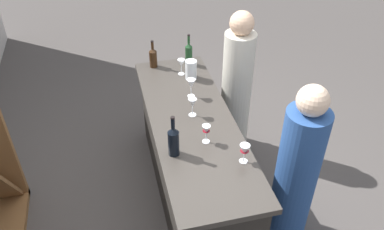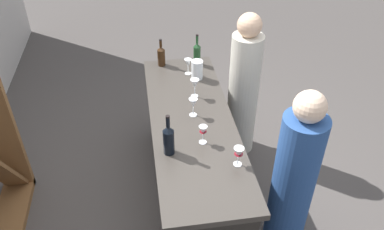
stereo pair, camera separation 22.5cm
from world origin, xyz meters
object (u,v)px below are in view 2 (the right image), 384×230
object	(u,v)px
wine_glass_far_center	(193,104)
wine_glass_near_right	(188,63)
wine_glass_far_left	(203,131)
person_center_guest	(294,178)
wine_bottle_leftmost_near_black	(169,139)
wine_bottle_second_left_olive_green	(197,53)
water_pitcher	(197,70)
wine_glass_near_center	(195,84)
wine_glass_near_left	(239,154)
wine_bottle_center_amber_brown	(161,56)
person_left_guest	(243,91)

from	to	relation	value
wine_glass_far_center	wine_glass_near_right	bearing A→B (deg)	-4.57
wine_glass_far_left	person_center_guest	world-z (taller)	person_center_guest
wine_bottle_leftmost_near_black	wine_bottle_second_left_olive_green	distance (m)	1.33
wine_glass_far_center	water_pitcher	world-z (taller)	water_pitcher
wine_glass_near_center	wine_bottle_second_left_olive_green	bearing A→B (deg)	-11.31
wine_glass_near_left	wine_glass_far_left	xyz separation A→B (m)	(0.27, 0.20, 0.01)
wine_glass_near_left	water_pitcher	distance (m)	1.20
water_pitcher	person_center_guest	bearing A→B (deg)	-155.05
wine_glass_near_center	person_center_guest	world-z (taller)	person_center_guest
wine_bottle_center_amber_brown	wine_glass_near_center	size ratio (longest dim) A/B	1.62
wine_glass_near_right	wine_bottle_second_left_olive_green	bearing A→B (deg)	-33.85
wine_bottle_second_left_olive_green	person_center_guest	world-z (taller)	person_center_guest
wine_bottle_second_left_olive_green	wine_glass_far_center	distance (m)	0.85
wine_glass_near_center	wine_glass_near_left	bearing A→B (deg)	-169.34
wine_glass_near_left	water_pitcher	size ratio (longest dim) A/B	0.84
water_pitcher	wine_glass_near_right	bearing A→B (deg)	37.60
wine_bottle_leftmost_near_black	wine_bottle_second_left_olive_green	xyz separation A→B (m)	(1.27, -0.41, -0.01)
wine_bottle_leftmost_near_black	person_left_guest	distance (m)	1.33
wine_glass_near_center	person_left_guest	bearing A→B (deg)	-62.19
wine_glass_near_left	wine_bottle_center_amber_brown	bearing A→B (deg)	15.23
wine_glass_near_center	wine_glass_far_center	xyz separation A→B (m)	(-0.27, 0.06, -0.01)
wine_bottle_center_amber_brown	wine_glass_near_right	xyz separation A→B (m)	(-0.21, -0.24, 0.01)
wine_glass_near_right	person_center_guest	xyz separation A→B (m)	(-1.29, -0.63, -0.33)
person_left_guest	person_center_guest	bearing A→B (deg)	89.25
wine_glass_near_left	wine_glass_near_center	world-z (taller)	wine_glass_near_center
wine_glass_far_left	person_left_guest	world-z (taller)	person_left_guest
wine_bottle_second_left_olive_green	wine_glass_near_left	size ratio (longest dim) A/B	2.08
wine_bottle_leftmost_near_black	wine_glass_near_center	xyz separation A→B (m)	(0.70, -0.30, -0.00)
wine_glass_far_left	water_pitcher	world-z (taller)	water_pitcher
person_center_guest	wine_bottle_second_left_olive_green	bearing A→B (deg)	-50.71
wine_glass_near_center	wine_glass_far_left	distance (m)	0.63
wine_bottle_center_amber_brown	water_pitcher	distance (m)	0.43
wine_glass_far_center	person_left_guest	bearing A→B (deg)	-46.75
wine_glass_near_right	person_left_guest	xyz separation A→B (m)	(-0.11, -0.54, -0.29)
wine_bottle_center_amber_brown	wine_glass_near_left	world-z (taller)	wine_bottle_center_amber_brown
person_left_guest	person_center_guest	world-z (taller)	person_left_guest
wine_glass_near_right	person_left_guest	world-z (taller)	person_left_guest
wine_glass_near_center	person_left_guest	world-z (taller)	person_left_guest
wine_glass_near_center	wine_glass_near_right	bearing A→B (deg)	0.29
wine_glass_near_right	person_left_guest	distance (m)	0.62
wine_glass_near_center	wine_glass_far_left	world-z (taller)	wine_glass_near_center
wine_bottle_second_left_olive_green	wine_glass_near_left	world-z (taller)	wine_bottle_second_left_olive_green
wine_bottle_center_amber_brown	wine_glass_near_right	bearing A→B (deg)	-131.15
wine_glass_far_center	wine_bottle_center_amber_brown	bearing A→B (deg)	11.88
wine_bottle_center_amber_brown	person_left_guest	size ratio (longest dim) A/B	0.18
wine_bottle_leftmost_near_black	person_left_guest	world-z (taller)	person_left_guest
wine_bottle_second_left_olive_green	wine_glass_near_center	xyz separation A→B (m)	(-0.56, 0.11, 0.00)
wine_glass_far_left	person_center_guest	xyz separation A→B (m)	(-0.27, -0.66, -0.33)
wine_bottle_leftmost_near_black	person_center_guest	xyz separation A→B (m)	(-0.20, -0.93, -0.35)
wine_glass_far_center	person_left_guest	distance (m)	0.87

